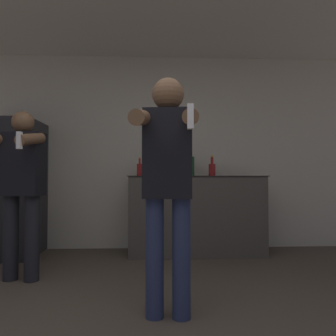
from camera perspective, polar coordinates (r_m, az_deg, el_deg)
name	(u,v)px	position (r m, az deg, el deg)	size (l,w,h in m)	color
wall_back	(141,152)	(4.40, -4.80, 2.84)	(7.00, 0.06, 2.55)	beige
refrigerator	(7,188)	(4.36, -26.22, -3.13)	(0.74, 0.74, 1.61)	#262628
counter	(195,214)	(4.10, 4.80, -8.03)	(1.64, 0.66, 0.95)	#47423D
bottle_green_wine	(212,169)	(4.16, 7.68, -0.09)	(0.08, 0.08, 0.26)	maroon
bottle_tall_gin	(170,167)	(4.10, 0.34, 0.18)	(0.09, 0.09, 0.30)	silver
bottle_brown_liquor	(191,165)	(4.12, 3.95, 0.50)	(0.10, 0.10, 0.36)	#194723
bottle_red_label	(154,166)	(4.09, -2.42, 0.41)	(0.08, 0.08, 0.32)	maroon
bottle_clear_vodka	(140,169)	(4.09, -4.90, -0.18)	(0.07, 0.07, 0.24)	maroon
person_woman_foreground	(168,174)	(2.17, -0.02, -1.01)	(0.45, 0.52, 1.60)	navy
person_man_side	(21,182)	(3.25, -24.17, -2.26)	(0.50, 0.51, 1.53)	black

